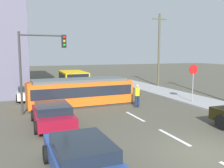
% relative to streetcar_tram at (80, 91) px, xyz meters
% --- Properties ---
extents(ground_plane, '(120.00, 120.00, 0.00)m').
position_rel_streetcar_tram_xyz_m(ground_plane, '(2.33, -0.50, -1.03)').
color(ground_plane, '#4C4A3D').
extents(sidewalk_curb_right, '(3.20, 36.00, 0.14)m').
position_rel_streetcar_tram_xyz_m(sidewalk_curb_right, '(9.13, -4.50, -0.96)').
color(sidewalk_curb_right, '#949697').
rests_on(sidewalk_curb_right, ground).
extents(lane_stripe_1, '(0.16, 2.40, 0.01)m').
position_rel_streetcar_tram_xyz_m(lane_stripe_1, '(2.33, -8.50, -1.03)').
color(lane_stripe_1, silver).
rests_on(lane_stripe_1, ground).
extents(lane_stripe_2, '(0.16, 2.40, 0.01)m').
position_rel_streetcar_tram_xyz_m(lane_stripe_2, '(2.33, -4.50, -1.03)').
color(lane_stripe_2, silver).
rests_on(lane_stripe_2, ground).
extents(lane_stripe_3, '(0.16, 2.40, 0.01)m').
position_rel_streetcar_tram_xyz_m(lane_stripe_3, '(2.33, 6.00, -1.03)').
color(lane_stripe_3, silver).
rests_on(lane_stripe_3, ground).
extents(lane_stripe_4, '(0.16, 2.40, 0.01)m').
position_rel_streetcar_tram_xyz_m(lane_stripe_4, '(2.33, 12.00, -1.03)').
color(lane_stripe_4, silver).
rests_on(lane_stripe_4, ground).
extents(streetcar_tram, '(7.71, 2.83, 2.00)m').
position_rel_streetcar_tram_xyz_m(streetcar_tram, '(0.00, 0.00, 0.00)').
color(streetcar_tram, orange).
rests_on(streetcar_tram, ground).
extents(city_bus, '(2.65, 5.25, 1.85)m').
position_rel_streetcar_tram_xyz_m(city_bus, '(1.48, 9.01, 0.03)').
color(city_bus, '#E6B30C').
rests_on(city_bus, ground).
extents(pedestrian_crossing, '(0.51, 0.36, 1.67)m').
position_rel_streetcar_tram_xyz_m(pedestrian_crossing, '(3.64, -2.27, -0.09)').
color(pedestrian_crossing, '#18243F').
rests_on(pedestrian_crossing, ground).
extents(parked_sedan_near, '(2.12, 4.30, 1.19)m').
position_rel_streetcar_tram_xyz_m(parked_sedan_near, '(-2.54, -10.41, -0.41)').
color(parked_sedan_near, navy).
rests_on(parked_sedan_near, ground).
extents(parked_sedan_mid, '(2.10, 4.14, 1.19)m').
position_rel_streetcar_tram_xyz_m(parked_sedan_mid, '(-2.64, -4.52, -0.41)').
color(parked_sedan_mid, maroon).
rests_on(parked_sedan_mid, ground).
extents(parked_sedan_far, '(2.17, 4.38, 1.19)m').
position_rel_streetcar_tram_xyz_m(parked_sedan_far, '(-3.41, 3.96, -0.41)').
color(parked_sedan_far, silver).
rests_on(parked_sedan_far, ground).
extents(stop_sign, '(0.76, 0.07, 2.88)m').
position_rel_streetcar_tram_xyz_m(stop_sign, '(8.28, -2.58, 1.16)').
color(stop_sign, gray).
rests_on(stop_sign, sidewalk_curb_right).
extents(traffic_light_mast, '(2.96, 0.33, 5.20)m').
position_rel_streetcar_tram_xyz_m(traffic_light_mast, '(-2.98, -1.48, 2.61)').
color(traffic_light_mast, '#333333').
rests_on(traffic_light_mast, ground).
extents(utility_pole_mid, '(1.80, 0.24, 8.36)m').
position_rel_streetcar_tram_xyz_m(utility_pole_mid, '(11.22, 7.03, 3.33)').
color(utility_pole_mid, brown).
rests_on(utility_pole_mid, ground).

